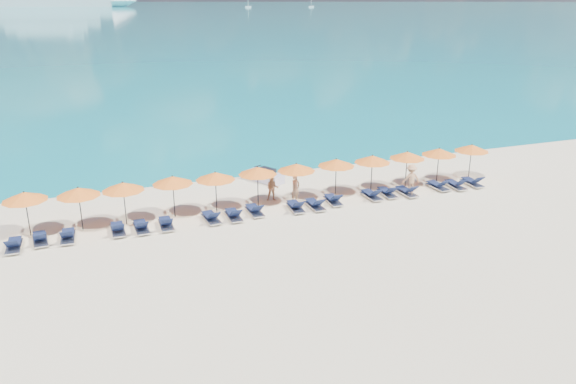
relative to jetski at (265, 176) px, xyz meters
name	(u,v)px	position (x,y,z in m)	size (l,w,h in m)	color
ground	(310,234)	(-0.59, -8.54, -0.36)	(1400.00, 1400.00, 0.00)	beige
sea	(75,6)	(-0.59, 651.46, -0.36)	(1600.00, 1300.00, 0.01)	#1FA9B2
sailboat_near	(311,6)	(210.85, 491.05, 0.60)	(5.14, 1.71, 9.42)	silver
sailboat_far	(248,6)	(150.93, 501.48, 0.68)	(5.56, 1.85, 10.19)	silver
jetski	(265,176)	(0.00, 0.00, 0.00)	(2.00, 2.63, 0.88)	silver
beachgoer_a	(296,189)	(0.39, -4.14, 0.46)	(0.60, 0.39, 1.64)	tan
beachgoer_b	(272,188)	(-0.70, -3.38, 0.36)	(0.71, 0.41, 1.45)	tan
beachgoer_c	(411,179)	(7.32, -4.96, 0.49)	(1.10, 0.51, 1.71)	tan
umbrella_0	(24,196)	(-13.25, -3.90, 1.65)	(2.10, 2.10, 2.28)	black
umbrella_1	(78,192)	(-10.87, -4.10, 1.65)	(2.10, 2.10, 2.28)	black
umbrella_2	(123,187)	(-8.77, -4.06, 1.65)	(2.10, 2.10, 2.28)	black
umbrella_3	(173,180)	(-6.30, -3.91, 1.65)	(2.10, 2.10, 2.28)	black
umbrella_4	(215,176)	(-4.08, -4.01, 1.65)	(2.10, 2.10, 2.28)	black
umbrella_5	(258,171)	(-1.72, -3.89, 1.65)	(2.10, 2.10, 2.28)	black
umbrella_6	(296,167)	(0.47, -4.04, 1.65)	(2.10, 2.10, 2.28)	black
umbrella_7	(336,163)	(2.93, -3.97, 1.65)	(2.10, 2.10, 2.28)	black
umbrella_8	(372,159)	(5.20, -4.05, 1.65)	(2.10, 2.10, 2.28)	black
umbrella_9	(407,155)	(7.54, -4.05, 1.65)	(2.10, 2.10, 2.28)	black
umbrella_10	(439,152)	(9.76, -4.06, 1.65)	(2.10, 2.10, 2.28)	black
umbrella_11	(472,148)	(12.18, -4.02, 1.65)	(2.10, 2.10, 2.28)	black
lounger_0	(14,245)	(-13.87, -5.35, -0.13)	(0.67, 1.72, 0.66)	silver
lounger_1	(40,239)	(-12.78, -5.02, -0.13)	(0.76, 1.75, 0.66)	silver
lounger_2	(68,236)	(-11.56, -5.13, -0.13)	(0.70, 1.73, 0.66)	silver
lounger_3	(118,229)	(-9.27, -5.11, -0.13)	(0.64, 1.71, 0.66)	silver
lounger_4	(141,227)	(-8.18, -5.22, -0.13)	(0.67, 1.72, 0.66)	silver
lounger_5	(166,223)	(-6.97, -5.22, -0.13)	(0.68, 1.72, 0.66)	silver
lounger_6	(211,217)	(-4.67, -5.23, -0.13)	(0.76, 1.75, 0.66)	silver
lounger_7	(234,215)	(-3.51, -5.29, -0.13)	(0.65, 1.71, 0.66)	silver
lounger_8	(255,210)	(-2.29, -5.05, -0.13)	(0.63, 1.71, 0.66)	silver
lounger_9	(296,206)	(-0.05, -5.29, -0.13)	(0.74, 1.74, 0.66)	silver
lounger_10	(315,204)	(1.05, -5.38, -0.13)	(0.66, 1.71, 0.66)	silver
lounger_11	(333,200)	(2.29, -5.04, -0.13)	(0.76, 1.75, 0.66)	silver
lounger_12	(372,195)	(4.68, -5.08, -0.13)	(0.65, 1.71, 0.66)	silver
lounger_13	(387,192)	(5.74, -5.01, -0.13)	(0.74, 1.74, 0.66)	silver
lounger_14	(407,191)	(6.87, -5.29, -0.13)	(0.67, 1.72, 0.66)	silver
lounger_15	(438,185)	(9.18, -5.03, -0.13)	(0.71, 1.73, 0.66)	silver
lounger_16	(456,185)	(10.28, -5.27, -0.13)	(0.70, 1.73, 0.66)	silver
lounger_17	(472,182)	(11.55, -5.21, -0.13)	(0.69, 1.72, 0.66)	silver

